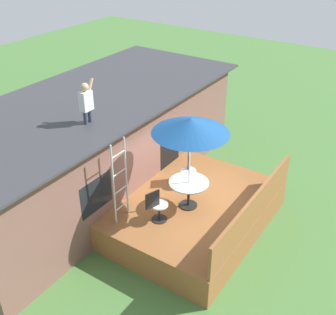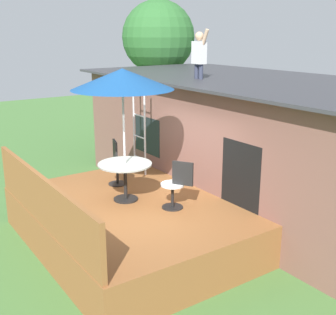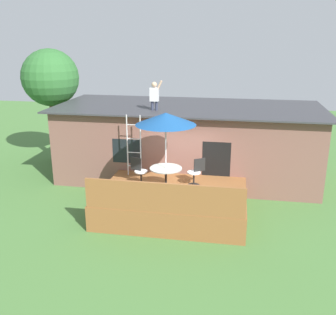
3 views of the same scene
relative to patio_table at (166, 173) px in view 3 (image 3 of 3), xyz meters
name	(u,v)px [view 3 (image 3 of 3)]	position (x,y,z in m)	size (l,w,h in m)	color
ground_plane	(173,212)	(0.25, -0.01, -1.39)	(40.00, 40.00, 0.00)	#477538
house	(188,142)	(0.25, 3.59, 0.08)	(10.50, 4.50, 2.93)	brown
deck	(173,201)	(0.25, -0.01, -0.99)	(4.67, 3.53, 0.80)	brown
deck_railing	(163,198)	(0.25, -1.73, -0.14)	(4.57, 0.08, 0.90)	brown
patio_table	(166,173)	(0.00, 0.00, 0.00)	(1.04, 1.04, 0.74)	black
patio_umbrella	(166,119)	(0.00, 0.00, 1.76)	(1.90, 1.90, 2.54)	silver
step_ladder	(134,146)	(-1.35, 1.14, 0.51)	(0.52, 0.04, 2.20)	silver
person_figure	(155,94)	(-0.88, 2.47, 2.15)	(0.47, 0.20, 1.11)	#33384C
patio_chair_left	(139,171)	(-0.97, 0.33, -0.13)	(0.61, 0.44, 0.92)	black
patio_chair_right	(196,172)	(0.91, 0.56, -0.13)	(0.57, 0.45, 0.92)	black
backyard_tree	(50,79)	(-6.14, 4.83, 2.37)	(2.54, 2.54, 5.07)	brown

